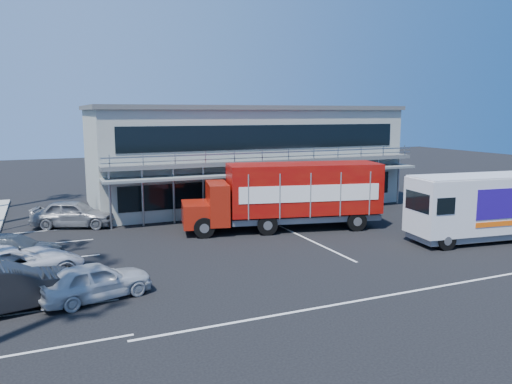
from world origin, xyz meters
name	(u,v)px	position (x,y,z in m)	size (l,w,h in m)	color
ground	(298,256)	(0.00, 0.00, 0.00)	(120.00, 120.00, 0.00)	black
building	(241,154)	(3.00, 14.94, 3.66)	(22.40, 12.00, 7.30)	#A1A597
red_truck	(290,193)	(2.23, 5.17, 2.13)	(11.81, 5.02, 3.88)	maroon
white_van	(476,207)	(9.99, -1.24, 1.89)	(7.52, 3.34, 3.55)	silver
parked_car_a	(95,281)	(-9.50, -2.00, 0.70)	(1.64, 4.08, 1.39)	#B6BABE
parked_car_b	(4,288)	(-12.50, -1.97, 0.83)	(1.75, 5.03, 1.66)	black
parked_car_c	(9,266)	(-12.50, 0.80, 0.81)	(2.69, 5.84, 1.62)	silver
parked_car_d	(13,249)	(-12.50, 4.14, 0.66)	(1.84, 4.53, 1.31)	#333C44
parked_car_e	(73,214)	(-9.50, 10.80, 0.82)	(1.94, 4.83, 1.65)	slate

